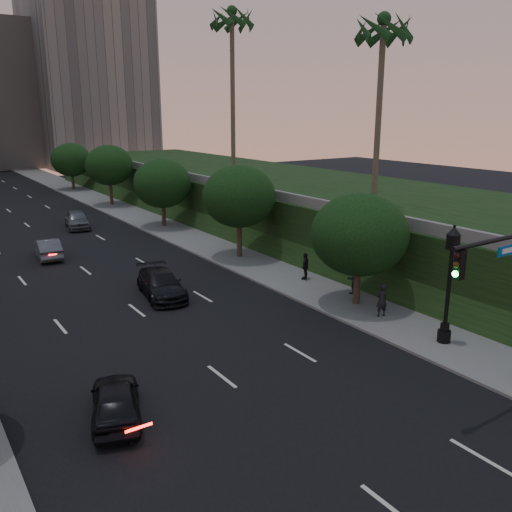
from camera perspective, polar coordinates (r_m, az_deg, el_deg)
ground at (r=18.82m, az=4.52°, el=-18.48°), size 160.00×160.00×0.00m
road_surface at (r=44.55m, az=-20.12°, el=0.68°), size 16.00×140.00×0.02m
sidewalk_right at (r=47.87m, az=-8.20°, el=2.49°), size 4.50×140.00×0.15m
embankment at (r=51.98m, az=4.49°, el=5.75°), size 18.00×90.00×4.00m
parapet_wall at (r=46.88m, az=-3.71°, el=7.65°), size 0.35×90.00×0.70m
office_block_right at (r=113.62m, az=-17.37°, el=18.28°), size 20.00×22.00×36.00m
tree_right_a at (r=29.25m, az=10.84°, el=2.24°), size 5.20×5.20×6.24m
tree_right_b at (r=38.44m, az=-1.80°, el=6.29°), size 5.20×5.20×6.74m
tree_right_c at (r=49.90m, az=-9.83°, el=7.54°), size 5.20×5.20×6.24m
tree_right_d at (r=62.81m, az=-15.20°, el=9.20°), size 5.20×5.20×6.74m
tree_right_e at (r=77.15m, az=-18.89°, el=9.56°), size 5.20×5.20×6.24m
palm_mid at (r=38.21m, az=13.27°, el=22.12°), size 3.20×3.20×13.00m
palm_far at (r=50.02m, az=-2.55°, el=23.41°), size 3.20×3.20×15.50m
street_lamp at (r=25.66m, az=19.59°, el=-3.41°), size 0.64×0.64×5.62m
sedan_near_left at (r=19.96m, az=-14.56°, el=-14.51°), size 2.86×4.39×1.39m
sedan_mid_left at (r=41.99m, az=-21.07°, el=0.75°), size 1.95×4.51×1.44m
sedan_near_right at (r=31.58m, az=-9.95°, el=-2.94°), size 2.93×5.39×1.48m
sedan_far_right at (r=51.90m, az=-18.33°, el=3.69°), size 2.73×5.07×1.64m
pedestrian_a at (r=28.46m, az=13.09°, el=-4.54°), size 0.72×0.56×1.74m
pedestrian_b at (r=31.66m, az=10.20°, el=-2.34°), size 0.94×0.78×1.77m
pedestrian_c at (r=33.90m, az=5.22°, el=-1.05°), size 1.06×0.91×1.70m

